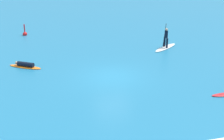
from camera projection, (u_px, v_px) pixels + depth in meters
name	position (u px, v px, depth m)	size (l,w,h in m)	color
ground_plane	(112.00, 77.00, 23.55)	(120.00, 120.00, 0.00)	#1E6B93
surfer_on_white_board	(166.00, 44.00, 29.69)	(2.93, 2.41, 2.12)	white
surfer_on_orange_board	(25.00, 65.00, 25.27)	(2.51, 1.97, 0.41)	orange
marker_buoy	(25.00, 33.00, 33.77)	(0.44, 0.44, 1.20)	red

